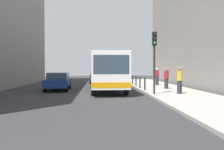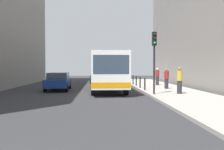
% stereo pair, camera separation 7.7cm
% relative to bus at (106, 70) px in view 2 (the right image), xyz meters
% --- Properties ---
extents(ground_plane, '(80.00, 80.00, 0.00)m').
position_rel_bus_xyz_m(ground_plane, '(-0.51, -3.52, -1.73)').
color(ground_plane, '#2D2D30').
extents(sidewalk, '(4.40, 40.00, 0.15)m').
position_rel_bus_xyz_m(sidewalk, '(4.89, -3.52, -1.65)').
color(sidewalk, '#9E9991').
rests_on(sidewalk, ground).
extents(bus, '(2.84, 11.09, 3.00)m').
position_rel_bus_xyz_m(bus, '(0.00, 0.00, 0.00)').
color(bus, white).
rests_on(bus, ground).
extents(car_beside_bus, '(1.98, 4.46, 1.48)m').
position_rel_bus_xyz_m(car_beside_bus, '(-4.00, -0.01, -0.94)').
color(car_beside_bus, navy).
rests_on(car_beside_bus, ground).
extents(car_behind_bus, '(2.07, 4.50, 1.48)m').
position_rel_bus_xyz_m(car_behind_bus, '(-0.79, 9.21, -0.94)').
color(car_behind_bus, navy).
rests_on(car_behind_bus, ground).
extents(traffic_light, '(0.28, 0.33, 4.10)m').
position_rel_bus_xyz_m(traffic_light, '(3.04, -4.81, 1.28)').
color(traffic_light, black).
rests_on(traffic_light, sidewalk).
extents(bollard_near, '(0.11, 0.11, 0.95)m').
position_rel_bus_xyz_m(bollard_near, '(2.94, -1.95, -1.10)').
color(bollard_near, black).
rests_on(bollard_near, sidewalk).
extents(bollard_mid, '(0.11, 0.11, 0.95)m').
position_rel_bus_xyz_m(bollard_mid, '(2.94, 0.35, -1.10)').
color(bollard_mid, black).
rests_on(bollard_mid, sidewalk).
extents(bollard_far, '(0.11, 0.11, 0.95)m').
position_rel_bus_xyz_m(bollard_far, '(2.94, 2.65, -1.10)').
color(bollard_far, black).
rests_on(bollard_far, sidewalk).
extents(bollard_farthest, '(0.11, 0.11, 0.95)m').
position_rel_bus_xyz_m(bollard_farthest, '(2.94, 4.95, -1.10)').
color(bollard_farthest, black).
rests_on(bollard_farthest, sidewalk).
extents(pedestrian_near_signal, '(0.38, 0.38, 1.79)m').
position_rel_bus_xyz_m(pedestrian_near_signal, '(4.79, -4.68, -0.68)').
color(pedestrian_near_signal, '#26262D').
rests_on(pedestrian_near_signal, sidewalk).
extents(pedestrian_mid_sidewalk, '(0.38, 0.38, 1.67)m').
position_rel_bus_xyz_m(pedestrian_mid_sidewalk, '(4.98, -0.66, -0.75)').
color(pedestrian_mid_sidewalk, '#26262D').
rests_on(pedestrian_mid_sidewalk, sidewalk).
extents(pedestrian_far_sidewalk, '(0.38, 0.38, 1.71)m').
position_rel_bus_xyz_m(pedestrian_far_sidewalk, '(5.19, 3.59, -0.72)').
color(pedestrian_far_sidewalk, '#26262D').
rests_on(pedestrian_far_sidewalk, sidewalk).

